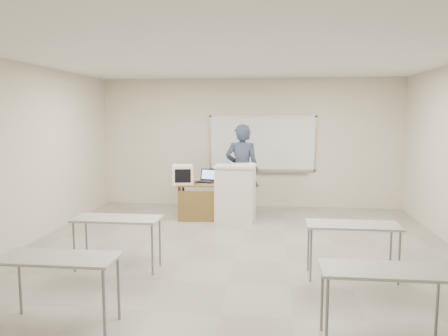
# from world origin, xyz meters

# --- Properties ---
(floor) EXTENTS (7.00, 8.00, 0.01)m
(floor) POSITION_xyz_m (0.00, 0.00, -0.01)
(floor) COLOR gray
(floor) RESTS_ON ground
(whiteboard) EXTENTS (2.48, 0.10, 1.31)m
(whiteboard) POSITION_xyz_m (0.30, 3.97, 1.48)
(whiteboard) COLOR white
(whiteboard) RESTS_ON floor
(student_desks) EXTENTS (4.40, 2.20, 0.73)m
(student_desks) POSITION_xyz_m (-0.00, -1.35, 0.67)
(student_desks) COLOR #9E9D99
(student_desks) RESTS_ON floor
(instructor_desk) EXTENTS (1.32, 0.66, 0.75)m
(instructor_desk) POSITION_xyz_m (-0.74, 2.49, 0.53)
(instructor_desk) COLOR brown
(instructor_desk) RESTS_ON floor
(podium) EXTENTS (0.81, 0.59, 1.14)m
(podium) POSITION_xyz_m (-0.20, 2.50, 0.57)
(podium) COLOR silver
(podium) RESTS_ON floor
(crt_monitor) EXTENTS (0.42, 0.47, 0.40)m
(crt_monitor) POSITION_xyz_m (-1.29, 2.48, 0.94)
(crt_monitor) COLOR silver
(crt_monitor) RESTS_ON instructor_desk
(laptop) EXTENTS (0.36, 0.33, 0.26)m
(laptop) POSITION_xyz_m (-0.84, 2.76, 0.81)
(laptop) COLOR black
(laptop) RESTS_ON instructor_desk
(mouse) EXTENTS (0.11, 0.08, 0.04)m
(mouse) POSITION_xyz_m (-0.42, 2.65, 0.77)
(mouse) COLOR #B9BDC0
(mouse) RESTS_ON instructor_desk
(keyboard) EXTENTS (0.53, 0.29, 0.03)m
(keyboard) POSITION_xyz_m (-0.05, 2.58, 1.16)
(keyboard) COLOR silver
(keyboard) RESTS_ON podium
(presenter) EXTENTS (0.74, 0.50, 1.97)m
(presenter) POSITION_xyz_m (-0.10, 2.99, 0.98)
(presenter) COLOR black
(presenter) RESTS_ON floor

